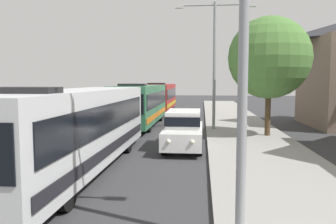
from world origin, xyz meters
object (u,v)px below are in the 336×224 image
at_px(bus_middle, 160,96).
at_px(white_suv, 184,128).
at_px(bus_lead, 78,126).
at_px(streetlamp_mid, 215,53).
at_px(roadside_tree, 269,58).
at_px(bus_second_in_line, 141,103).

relative_size(bus_middle, white_suv, 2.13).
relative_size(bus_lead, streetlamp_mid, 1.47).
relative_size(bus_lead, roadside_tree, 1.77).
distance_m(bus_lead, roadside_tree, 12.30).
relative_size(bus_middle, streetlamp_mid, 1.29).
bearing_deg(bus_lead, bus_middle, 90.00).
bearing_deg(streetlamp_mid, roadside_tree, -38.52).
relative_size(bus_lead, bus_second_in_line, 1.13).
bearing_deg(white_suv, bus_middle, 100.32).
bearing_deg(streetlamp_mid, white_suv, -105.41).
bearing_deg(bus_middle, bus_lead, -90.00).
bearing_deg(bus_second_in_line, bus_middle, 90.00).
bearing_deg(bus_second_in_line, streetlamp_mid, -23.02).
distance_m(bus_middle, white_suv, 20.66).
bearing_deg(roadside_tree, streetlamp_mid, 141.48).
bearing_deg(streetlamp_mid, bus_second_in_line, 156.98).
height_order(bus_lead, bus_second_in_line, same).
relative_size(bus_second_in_line, bus_middle, 1.01).
height_order(bus_middle, roadside_tree, roadside_tree).
bearing_deg(bus_lead, roadside_tree, 44.57).
height_order(bus_lead, white_suv, bus_lead).
bearing_deg(bus_middle, white_suv, -79.68).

